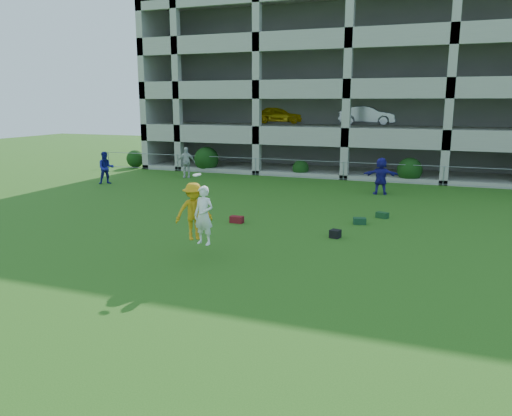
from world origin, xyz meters
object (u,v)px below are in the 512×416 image
at_px(bystander_a, 106,168).
at_px(crate_d, 335,234).
at_px(bystander_b, 186,162).
at_px(frisbee_contest, 196,212).
at_px(bystander_d, 381,176).
at_px(parking_garage, 368,87).

bearing_deg(bystander_a, crate_d, -67.08).
distance_m(bystander_b, frisbee_contest, 17.39).
height_order(crate_d, frisbee_contest, frisbee_contest).
distance_m(bystander_a, crate_d, 17.21).
height_order(bystander_a, bystander_b, bystander_b).
bearing_deg(crate_d, bystander_d, 87.35).
distance_m(bystander_d, parking_garage, 14.10).
relative_size(bystander_d, crate_d, 5.73).
xyz_separation_m(bystander_b, bystander_d, (12.74, -1.60, -0.00)).
height_order(bystander_a, parking_garage, parking_garage).
xyz_separation_m(bystander_a, crate_d, (15.61, -7.20, -0.83)).
relative_size(crate_d, frisbee_contest, 0.16).
distance_m(bystander_d, frisbee_contest, 14.13).
bearing_deg(parking_garage, bystander_d, -77.58).
height_order(bystander_d, crate_d, bystander_d).
relative_size(bystander_a, bystander_d, 0.98).
xyz_separation_m(bystander_d, crate_d, (-0.44, -9.60, -0.85)).
xyz_separation_m(bystander_b, crate_d, (12.30, -11.20, -0.86)).
relative_size(bystander_b, bystander_d, 1.00).
xyz_separation_m(frisbee_contest, parking_garage, (1.30, 26.38, 4.53)).
xyz_separation_m(bystander_a, parking_garage, (13.22, 15.27, 5.03)).
relative_size(bystander_a, frisbee_contest, 0.90).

